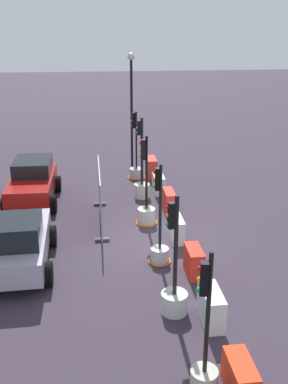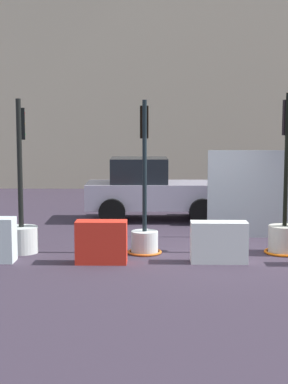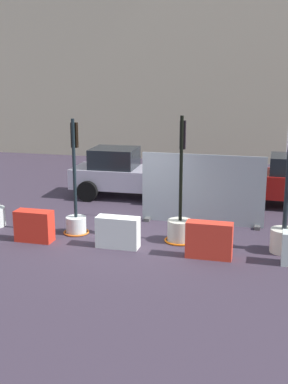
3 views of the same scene
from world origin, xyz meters
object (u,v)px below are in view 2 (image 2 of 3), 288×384
(construction_barrier_2, at_px, (101,242))
(construction_barrier_3, at_px, (219,242))
(traffic_light_3, at_px, (284,229))
(car_silver_hatchback, at_px, (152,190))
(traffic_light_1, at_px, (21,226))
(traffic_light_2, at_px, (145,226))

(construction_barrier_2, relative_size, construction_barrier_3, 0.90)
(traffic_light_3, distance_m, car_silver_hatchback, 5.04)
(traffic_light_1, distance_m, car_silver_hatchback, 5.04)
(traffic_light_2, relative_size, construction_barrier_2, 3.21)
(traffic_light_1, distance_m, traffic_light_3, 5.52)
(traffic_light_1, bearing_deg, car_silver_hatchback, 57.13)
(traffic_light_2, height_order, traffic_light_3, traffic_light_3)
(traffic_light_1, bearing_deg, construction_barrier_2, -27.30)
(traffic_light_1, height_order, traffic_light_2, traffic_light_1)
(traffic_light_2, bearing_deg, construction_barrier_3, -28.64)
(car_silver_hatchback, bearing_deg, traffic_light_3, -56.32)
(construction_barrier_3, bearing_deg, traffic_light_3, 30.51)
(traffic_light_1, relative_size, traffic_light_2, 1.01)
(traffic_light_3, xyz_separation_m, car_silver_hatchback, (-2.79, 4.19, 0.32))
(traffic_light_1, relative_size, car_silver_hatchback, 0.82)
(traffic_light_1, distance_m, construction_barrier_2, 2.00)
(construction_barrier_2, bearing_deg, car_silver_hatchback, 79.38)
(traffic_light_3, relative_size, construction_barrier_3, 3.02)
(traffic_light_2, height_order, construction_barrier_2, traffic_light_2)
(traffic_light_3, distance_m, construction_barrier_3, 1.70)
(construction_barrier_3, relative_size, car_silver_hatchback, 0.28)
(traffic_light_2, distance_m, traffic_light_3, 2.93)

